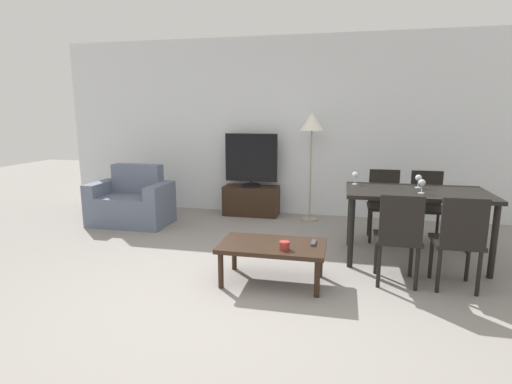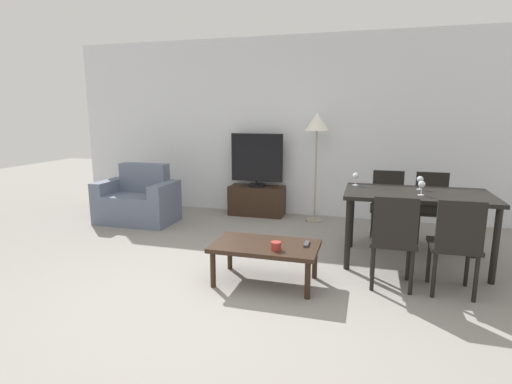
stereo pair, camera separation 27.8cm
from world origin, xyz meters
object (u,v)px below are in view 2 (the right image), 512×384
object	(u,v)px
tv_stand	(257,201)
floor_lamp	(317,127)
armchair	(138,201)
coffee_table	(265,249)
dining_chair_far	(432,205)
remote_primary	(307,244)
dining_chair_near	(393,237)
dining_chair_far_left	(387,203)
dining_chair_near_right	(456,242)
wine_glass_left	(422,185)
dining_table	(417,201)
tv	(257,160)
cup_white_near	(276,246)
wine_glass_right	(356,177)
wine_glass_center	(420,180)

from	to	relation	value
tv_stand	floor_lamp	xyz separation A→B (m)	(0.92, -0.12, 1.14)
armchair	coffee_table	xyz separation A→B (m)	(2.33, -1.58, 0.03)
dining_chair_far	remote_primary	bearing A→B (deg)	-129.20
dining_chair_near	dining_chair_far_left	xyz separation A→B (m)	(0.00, 1.45, 0.00)
tv_stand	dining_chair_near_right	size ratio (longest dim) A/B	0.98
dining_chair_far	dining_chair_far_left	distance (m)	0.50
dining_chair_near	wine_glass_left	world-z (taller)	wine_glass_left
dining_table	dining_chair_far_left	distance (m)	0.79
dining_chair_near	dining_chair_far	size ratio (longest dim) A/B	1.00
tv	cup_white_near	world-z (taller)	tv
remote_primary	dining_chair_near	bearing A→B (deg)	7.36
dining_chair_far	dining_chair_far_left	world-z (taller)	same
armchair	remote_primary	bearing A→B (deg)	-29.06
remote_primary	wine_glass_right	world-z (taller)	wine_glass_right
tv	dining_chair_near_right	xyz separation A→B (m)	(2.40, -2.25, -0.38)
dining_chair_near	wine_glass_center	bearing A→B (deg)	71.92
remote_primary	wine_glass_center	world-z (taller)	wine_glass_center
floor_lamp	wine_glass_center	xyz separation A→B (m)	(1.26, -1.26, -0.50)
armchair	wine_glass_center	xyz separation A→B (m)	(3.74, -0.52, 0.57)
dining_chair_far	dining_chair_near_right	xyz separation A→B (m)	(0.00, -1.45, 0.00)
tv_stand	wine_glass_left	bearing A→B (deg)	-38.09
dining_chair_far_left	tv_stand	bearing A→B (deg)	156.92
floor_lamp	wine_glass_center	size ratio (longest dim) A/B	10.79
floor_lamp	remote_primary	bearing A→B (deg)	-84.32
tv_stand	wine_glass_left	xyz separation A→B (m)	(2.16, -1.69, 0.64)
tv_stand	cup_white_near	world-z (taller)	tv_stand
wine_glass_left	remote_primary	bearing A→B (deg)	-147.24
armchair	tv	xyz separation A→B (m)	(1.56, 0.85, 0.56)
cup_white_near	dining_chair_far_left	bearing A→B (deg)	60.43
tv_stand	dining_chair_near	xyz separation A→B (m)	(1.89, -2.25, 0.26)
coffee_table	cup_white_near	distance (m)	0.20
tv_stand	dining_chair_far_left	xyz separation A→B (m)	(1.89, -0.81, 0.26)
coffee_table	dining_table	size ratio (longest dim) A/B	0.68
cup_white_near	wine_glass_right	world-z (taller)	wine_glass_right
armchair	floor_lamp	bearing A→B (deg)	16.47
dining_chair_near	cup_white_near	world-z (taller)	dining_chair_near
tv	remote_primary	size ratio (longest dim) A/B	5.39
wine_glass_left	wine_glass_right	distance (m)	0.76
floor_lamp	cup_white_near	xyz separation A→B (m)	(-0.02, -2.44, -0.96)
coffee_table	dining_chair_far_left	distance (m)	1.98
tv_stand	dining_chair_near_right	world-z (taller)	dining_chair_near_right
dining_chair_far	dining_chair_far_left	bearing A→B (deg)	180.00
dining_chair_far_left	wine_glass_center	size ratio (longest dim) A/B	5.94
cup_white_near	dining_chair_near_right	bearing A→B (deg)	11.63
dining_table	coffee_table	bearing A→B (deg)	-146.77
armchair	wine_glass_right	xyz separation A→B (m)	(3.08, -0.45, 0.57)
dining_chair_near	wine_glass_right	distance (m)	1.10
tv	wine_glass_left	bearing A→B (deg)	-38.05
wine_glass_right	dining_chair_near_right	bearing A→B (deg)	-47.22
tv	wine_glass_right	size ratio (longest dim) A/B	5.54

